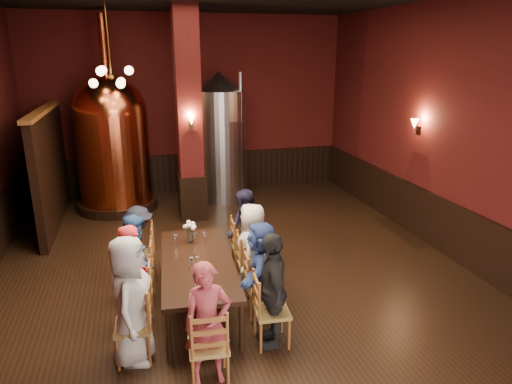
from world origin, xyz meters
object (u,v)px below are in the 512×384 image
object	(u,v)px
dining_table	(198,265)
rose_vase	(190,228)
steel_vessel	(220,137)
person_0	(131,300)
person_2	(137,260)
person_1	(134,278)
copper_kettle	(113,142)

from	to	relation	value
dining_table	rose_vase	size ratio (longest dim) A/B	7.11
steel_vessel	rose_vase	distance (m)	4.59
person_0	person_2	size ratio (longest dim) A/B	1.15
person_0	person_1	size ratio (longest dim) A/B	1.07
dining_table	person_1	bearing A→B (deg)	-158.78
copper_kettle	steel_vessel	bearing A→B (deg)	2.30
person_0	copper_kettle	distance (m)	5.96
dining_table	person_1	distance (m)	0.91
copper_kettle	steel_vessel	world-z (taller)	copper_kettle
person_2	steel_vessel	world-z (taller)	steel_vessel
person_2	copper_kettle	distance (m)	4.68
person_0	rose_vase	bearing A→B (deg)	-16.13
rose_vase	person_0	bearing A→B (deg)	-118.89
steel_vessel	rose_vase	world-z (taller)	steel_vessel
person_2	steel_vessel	distance (m)	5.20
dining_table	copper_kettle	distance (m)	5.19
steel_vessel	rose_vase	xyz separation A→B (m)	(-1.29, -4.36, -0.59)
dining_table	person_0	distance (m)	1.32
person_1	rose_vase	bearing A→B (deg)	-54.29
person_0	steel_vessel	world-z (taller)	steel_vessel
person_1	person_2	world-z (taller)	person_1
dining_table	rose_vase	xyz separation A→B (m)	(-0.01, 0.70, 0.29)
person_1	person_2	bearing A→B (deg)	-16.65
person_2	copper_kettle	world-z (taller)	copper_kettle
person_1	copper_kettle	xyz separation A→B (m)	(-0.37, 5.23, 0.85)
person_1	rose_vase	xyz separation A→B (m)	(0.86, 0.97, 0.23)
person_0	steel_vessel	xyz separation A→B (m)	(2.20, 6.00, 0.77)
person_0	person_1	distance (m)	0.67
dining_table	copper_kettle	xyz separation A→B (m)	(-1.24, 4.96, 0.90)
person_2	rose_vase	world-z (taller)	person_2
person_2	rose_vase	bearing A→B (deg)	-53.90
dining_table	rose_vase	bearing A→B (deg)	94.60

